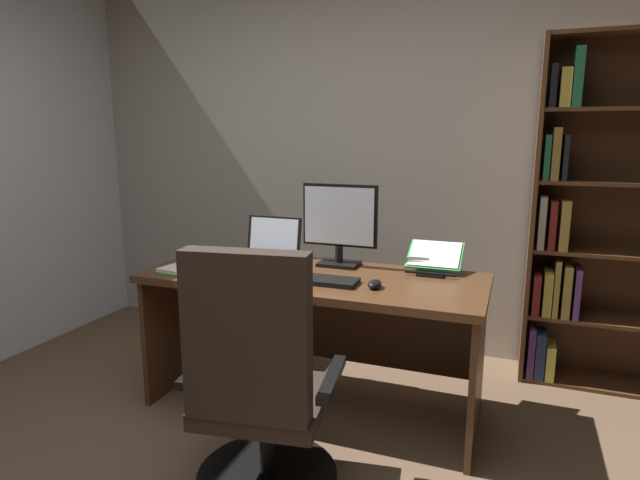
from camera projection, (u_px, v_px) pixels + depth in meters
name	position (u px, v px, depth m)	size (l,w,h in m)	color
wall_back	(365.00, 143.00, 3.63)	(4.80, 0.12, 2.81)	#B2ADA3
desk	(318.00, 307.00, 2.87)	(1.77, 0.72, 0.75)	#4C2D19
bookshelf	(598.00, 224.00, 3.01)	(0.93, 0.31, 2.01)	#4C2D19
office_chair	(258.00, 396.00, 2.08)	(0.66, 0.60, 1.06)	black
monitor	(339.00, 226.00, 2.90)	(0.43, 0.16, 0.45)	black
laptop	(268.00, 250.00, 3.09)	(0.34, 0.28, 0.24)	black
keyboard	(316.00, 280.00, 2.61)	(0.42, 0.15, 0.02)	black
computer_mouse	(375.00, 284.00, 2.50)	(0.06, 0.10, 0.04)	black
reading_stand_with_book	(434.00, 258.00, 2.81)	(0.29, 0.27, 0.14)	black
open_binder	(208.00, 271.00, 2.77)	(0.55, 0.34, 0.02)	green
notepad	(274.00, 271.00, 2.80)	(0.15, 0.21, 0.01)	white
pen	(278.00, 270.00, 2.79)	(0.01, 0.01, 0.14)	maroon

